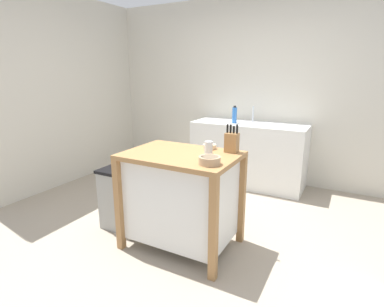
% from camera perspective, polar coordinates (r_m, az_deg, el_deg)
% --- Properties ---
extents(ground_plane, '(5.85, 5.85, 0.00)m').
position_cam_1_polar(ground_plane, '(3.04, 0.52, -15.99)').
color(ground_plane, gray).
rests_on(ground_plane, ground).
extents(wall_back, '(4.85, 0.10, 2.60)m').
position_cam_1_polar(wall_back, '(4.56, 13.13, 11.35)').
color(wall_back, beige).
rests_on(wall_back, ground).
extents(wall_left, '(0.10, 2.68, 2.60)m').
position_cam_1_polar(wall_left, '(4.75, -22.13, 10.79)').
color(wall_left, beige).
rests_on(wall_left, ground).
extents(kitchen_island, '(0.98, 0.69, 0.89)m').
position_cam_1_polar(kitchen_island, '(2.75, -1.99, -7.82)').
color(kitchen_island, '#9E7042').
rests_on(kitchen_island, ground).
extents(knife_block, '(0.11, 0.09, 0.25)m').
position_cam_1_polar(knife_block, '(2.66, 7.51, 2.18)').
color(knife_block, '#9E7042').
rests_on(knife_block, kitchen_island).
extents(bowl_ceramic_small, '(0.12, 0.12, 0.04)m').
position_cam_1_polar(bowl_ceramic_small, '(2.78, 3.33, 1.36)').
color(bowl_ceramic_small, beige).
rests_on(bowl_ceramic_small, kitchen_island).
extents(bowl_stoneware_deep, '(0.17, 0.17, 0.06)m').
position_cam_1_polar(bowl_stoneware_deep, '(2.31, 3.33, -1.27)').
color(bowl_stoneware_deep, tan).
rests_on(bowl_stoneware_deep, kitchen_island).
extents(drinking_cup, '(0.07, 0.07, 0.11)m').
position_cam_1_polar(drinking_cup, '(2.59, 3.14, 1.10)').
color(drinking_cup, silver).
rests_on(drinking_cup, kitchen_island).
extents(trash_bin, '(0.36, 0.28, 0.63)m').
position_cam_1_polar(trash_bin, '(3.21, -13.57, -8.26)').
color(trash_bin, gray).
rests_on(trash_bin, ground).
extents(sink_counter, '(1.56, 0.60, 0.88)m').
position_cam_1_polar(sink_counter, '(4.38, 10.51, -0.04)').
color(sink_counter, silver).
rests_on(sink_counter, ground).
extents(sink_faucet, '(0.02, 0.02, 0.22)m').
position_cam_1_polar(sink_faucet, '(4.40, 11.43, 7.30)').
color(sink_faucet, '#B7BCC1').
rests_on(sink_faucet, sink_counter).
extents(bottle_dish_soap, '(0.06, 0.06, 0.24)m').
position_cam_1_polar(bottle_dish_soap, '(4.25, 8.02, 7.21)').
color(bottle_dish_soap, blue).
rests_on(bottle_dish_soap, sink_counter).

